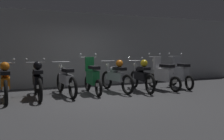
{
  "coord_description": "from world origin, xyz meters",
  "views": [
    {
      "loc": [
        -2.2,
        -6.41,
        1.39
      ],
      "look_at": [
        0.64,
        0.64,
        0.75
      ],
      "focal_mm": 37.39,
      "sensor_mm": 36.0,
      "label": 1
    }
  ],
  "objects_px": {
    "motorbike_slot_4": "(92,77)",
    "motorbike_slot_3": "(66,80)",
    "motorbike_slot_5": "(116,76)",
    "motorbike_slot_8": "(181,74)",
    "motorbike_slot_7": "(163,75)",
    "motorbike_slot_6": "(141,76)",
    "motorbike_slot_2": "(37,80)",
    "motorbike_slot_1": "(5,82)"
  },
  "relations": [
    {
      "from": "motorbike_slot_4",
      "to": "motorbike_slot_3",
      "type": "bearing_deg",
      "value": 178.78
    },
    {
      "from": "motorbike_slot_5",
      "to": "motorbike_slot_4",
      "type": "bearing_deg",
      "value": -178.93
    },
    {
      "from": "motorbike_slot_4",
      "to": "motorbike_slot_8",
      "type": "xyz_separation_m",
      "value": [
        3.41,
        -0.1,
        0.0
      ]
    },
    {
      "from": "motorbike_slot_8",
      "to": "motorbike_slot_7",
      "type": "bearing_deg",
      "value": -173.07
    },
    {
      "from": "motorbike_slot_6",
      "to": "motorbike_slot_7",
      "type": "relative_size",
      "value": 1.17
    },
    {
      "from": "motorbike_slot_4",
      "to": "motorbike_slot_2",
      "type": "bearing_deg",
      "value": -176.82
    },
    {
      "from": "motorbike_slot_3",
      "to": "motorbike_slot_7",
      "type": "height_order",
      "value": "motorbike_slot_7"
    },
    {
      "from": "motorbike_slot_6",
      "to": "motorbike_slot_7",
      "type": "bearing_deg",
      "value": -1.23
    },
    {
      "from": "motorbike_slot_4",
      "to": "motorbike_slot_8",
      "type": "height_order",
      "value": "same"
    },
    {
      "from": "motorbike_slot_5",
      "to": "motorbike_slot_8",
      "type": "height_order",
      "value": "motorbike_slot_8"
    },
    {
      "from": "motorbike_slot_3",
      "to": "motorbike_slot_4",
      "type": "bearing_deg",
      "value": -1.22
    },
    {
      "from": "motorbike_slot_7",
      "to": "motorbike_slot_5",
      "type": "bearing_deg",
      "value": 172.6
    },
    {
      "from": "motorbike_slot_1",
      "to": "motorbike_slot_6",
      "type": "relative_size",
      "value": 1.0
    },
    {
      "from": "motorbike_slot_1",
      "to": "motorbike_slot_7",
      "type": "height_order",
      "value": "motorbike_slot_7"
    },
    {
      "from": "motorbike_slot_3",
      "to": "motorbike_slot_5",
      "type": "bearing_deg",
      "value": -0.08
    },
    {
      "from": "motorbike_slot_5",
      "to": "motorbike_slot_8",
      "type": "distance_m",
      "value": 2.56
    },
    {
      "from": "motorbike_slot_6",
      "to": "motorbike_slot_8",
      "type": "relative_size",
      "value": 1.17
    },
    {
      "from": "motorbike_slot_1",
      "to": "motorbike_slot_7",
      "type": "relative_size",
      "value": 1.17
    },
    {
      "from": "motorbike_slot_2",
      "to": "motorbike_slot_7",
      "type": "height_order",
      "value": "motorbike_slot_7"
    },
    {
      "from": "motorbike_slot_7",
      "to": "motorbike_slot_8",
      "type": "relative_size",
      "value": 1.0
    },
    {
      "from": "motorbike_slot_7",
      "to": "motorbike_slot_8",
      "type": "height_order",
      "value": "same"
    },
    {
      "from": "motorbike_slot_3",
      "to": "motorbike_slot_8",
      "type": "xyz_separation_m",
      "value": [
        4.26,
        -0.12,
        0.04
      ]
    },
    {
      "from": "motorbike_slot_3",
      "to": "motorbike_slot_5",
      "type": "xyz_separation_m",
      "value": [
        1.7,
        -0.0,
        0.04
      ]
    },
    {
      "from": "motorbike_slot_1",
      "to": "motorbike_slot_6",
      "type": "height_order",
      "value": "same"
    },
    {
      "from": "motorbike_slot_2",
      "to": "motorbike_slot_4",
      "type": "xyz_separation_m",
      "value": [
        1.7,
        0.09,
        -0.0
      ]
    },
    {
      "from": "motorbike_slot_6",
      "to": "motorbike_slot_3",
      "type": "bearing_deg",
      "value": 175.42
    },
    {
      "from": "motorbike_slot_5",
      "to": "motorbike_slot_6",
      "type": "height_order",
      "value": "motorbike_slot_6"
    },
    {
      "from": "motorbike_slot_2",
      "to": "motorbike_slot_7",
      "type": "bearing_deg",
      "value": -1.48
    },
    {
      "from": "motorbike_slot_3",
      "to": "motorbike_slot_4",
      "type": "distance_m",
      "value": 0.85
    },
    {
      "from": "motorbike_slot_1",
      "to": "motorbike_slot_5",
      "type": "bearing_deg",
      "value": 1.98
    },
    {
      "from": "motorbike_slot_8",
      "to": "motorbike_slot_6",
      "type": "bearing_deg",
      "value": -177.08
    },
    {
      "from": "motorbike_slot_2",
      "to": "motorbike_slot_8",
      "type": "relative_size",
      "value": 1.17
    },
    {
      "from": "motorbike_slot_7",
      "to": "motorbike_slot_3",
      "type": "bearing_deg",
      "value": 176.25
    },
    {
      "from": "motorbike_slot_3",
      "to": "motorbike_slot_8",
      "type": "relative_size",
      "value": 1.16
    },
    {
      "from": "motorbike_slot_7",
      "to": "motorbike_slot_8",
      "type": "distance_m",
      "value": 0.87
    },
    {
      "from": "motorbike_slot_7",
      "to": "motorbike_slot_8",
      "type": "xyz_separation_m",
      "value": [
        0.86,
        0.1,
        0.0
      ]
    },
    {
      "from": "motorbike_slot_5",
      "to": "motorbike_slot_7",
      "type": "height_order",
      "value": "motorbike_slot_7"
    },
    {
      "from": "motorbike_slot_4",
      "to": "motorbike_slot_1",
      "type": "bearing_deg",
      "value": -177.72
    },
    {
      "from": "motorbike_slot_7",
      "to": "motorbike_slot_8",
      "type": "bearing_deg",
      "value": 6.93
    },
    {
      "from": "motorbike_slot_2",
      "to": "motorbike_slot_8",
      "type": "distance_m",
      "value": 5.11
    },
    {
      "from": "motorbike_slot_6",
      "to": "motorbike_slot_8",
      "type": "distance_m",
      "value": 1.71
    },
    {
      "from": "motorbike_slot_3",
      "to": "motorbike_slot_6",
      "type": "relative_size",
      "value": 1.0
    }
  ]
}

